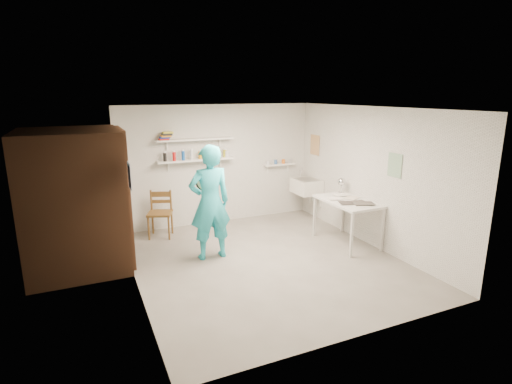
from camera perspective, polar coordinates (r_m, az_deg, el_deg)
name	(u,v)px	position (r m, az deg, el deg)	size (l,w,h in m)	color
floor	(266,262)	(6.48, 1.47, -9.92)	(4.00, 4.50, 0.02)	slate
ceiling	(267,107)	(5.93, 1.62, 11.99)	(4.00, 4.50, 0.02)	silver
wall_back	(218,165)	(8.15, -5.38, 3.92)	(4.00, 0.02, 2.40)	silver
wall_front	(362,235)	(4.26, 14.92, -5.96)	(4.00, 0.02, 2.40)	silver
wall_left	(130,203)	(5.55, -17.51, -1.47)	(0.02, 4.50, 2.40)	silver
wall_right	(371,177)	(7.18, 16.17, 2.05)	(0.02, 4.50, 2.40)	silver
doorway_recess	(124,198)	(6.61, -18.35, -0.89)	(0.02, 0.90, 2.00)	black
corridor_box	(74,200)	(6.58, -24.52, -1.08)	(1.40, 1.50, 2.10)	brown
door_lintel	(120,131)	(6.44, -18.89, 8.20)	(0.06, 1.05, 0.10)	brown
door_jamb_near	(129,206)	(6.13, -17.65, -1.97)	(0.06, 0.10, 2.00)	brown
door_jamb_far	(122,191)	(7.10, -18.63, 0.08)	(0.06, 0.10, 2.00)	brown
shelf_lower	(196,160)	(7.85, -8.56, 4.55)	(1.50, 0.22, 0.03)	white
shelf_upper	(195,139)	(7.80, -8.67, 7.45)	(1.50, 0.22, 0.03)	white
ledge_shelf	(280,164)	(8.60, 3.38, 3.95)	(0.70, 0.14, 0.03)	white
poster_left	(130,176)	(5.52, -17.62, 2.19)	(0.01, 0.28, 0.36)	#334C7F
poster_right_a	(315,145)	(8.54, 8.41, 6.67)	(0.01, 0.34, 0.42)	#995933
poster_right_b	(395,165)	(6.71, 19.21, 3.62)	(0.01, 0.30, 0.38)	#3F724C
belfast_sink	(306,186)	(8.48, 7.21, 0.82)	(0.48, 0.60, 0.30)	white
man	(210,203)	(6.36, -6.60, -1.52)	(0.68, 0.44, 1.85)	#29BDD0
wall_clock	(205,181)	(6.49, -7.24, 1.58)	(0.33, 0.33, 0.04)	beige
wooden_chair	(160,213)	(7.58, -13.57, -2.98)	(0.42, 0.40, 0.91)	brown
work_table	(347,222)	(7.25, 12.85, -4.20)	(0.72, 1.19, 0.79)	silver
desk_lamp	(342,182)	(7.57, 12.14, 1.46)	(0.15, 0.15, 0.15)	silver
spray_cans	(196,155)	(7.84, -8.58, 5.28)	(1.29, 0.06, 0.17)	black
book_stack	(166,136)	(7.66, -12.76, 7.79)	(0.26, 0.14, 0.14)	red
ledge_pots	(280,162)	(8.59, 3.39, 4.34)	(0.48, 0.07, 0.09)	silver
papers	(348,200)	(7.13, 13.03, -1.06)	(0.30, 0.22, 0.03)	silver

